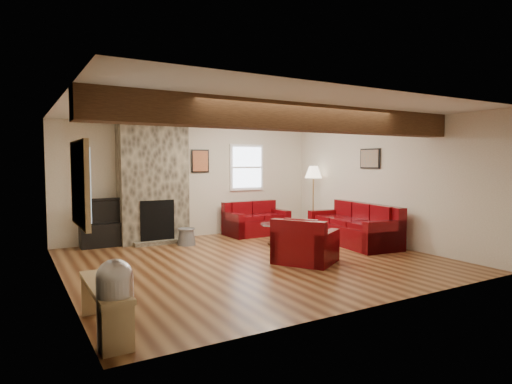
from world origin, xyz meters
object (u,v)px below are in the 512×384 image
at_px(tv_cabinet, 105,235).
at_px(floor_lamp, 313,176).
at_px(sofa_three, 353,224).
at_px(loveseat, 256,218).
at_px(coffee_table, 282,234).
at_px(armchair_red, 305,240).
at_px(television, 104,211).

distance_m(tv_cabinet, floor_lamp, 4.87).
bearing_deg(sofa_three, floor_lamp, 178.79).
bearing_deg(tv_cabinet, loveseat, -5.16).
bearing_deg(sofa_three, tv_cabinet, -110.11).
xyz_separation_m(coffee_table, tv_cabinet, (-3.17, 1.59, 0.02)).
relative_size(armchair_red, floor_lamp, 0.58).
xyz_separation_m(sofa_three, armchair_red, (-1.83, -0.84, -0.04)).
xyz_separation_m(sofa_three, loveseat, (-1.14, 1.97, -0.04)).
relative_size(sofa_three, armchair_red, 2.30).
distance_m(armchair_red, coffee_table, 1.62).
xyz_separation_m(loveseat, coffee_table, (-0.15, -1.29, -0.16)).
bearing_deg(tv_cabinet, coffee_table, -26.66).
distance_m(sofa_three, floor_lamp, 1.88).
distance_m(armchair_red, television, 4.09).
bearing_deg(loveseat, television, 172.90).
xyz_separation_m(sofa_three, coffee_table, (-1.30, 0.68, -0.20)).
height_order(loveseat, armchair_red, loveseat).
distance_m(sofa_three, television, 5.02).
height_order(armchair_red, floor_lamp, floor_lamp).
bearing_deg(coffee_table, armchair_red, -109.41).
bearing_deg(floor_lamp, coffee_table, -148.43).
height_order(loveseat, television, television).
distance_m(loveseat, tv_cabinet, 3.34).
bearing_deg(coffee_table, tv_cabinet, 153.34).
relative_size(loveseat, coffee_table, 1.63).
xyz_separation_m(armchair_red, tv_cabinet, (-2.63, 3.11, -0.14)).
xyz_separation_m(armchair_red, floor_lamp, (2.06, 2.46, 0.98)).
distance_m(coffee_table, tv_cabinet, 3.54).
bearing_deg(sofa_three, armchair_red, -58.51).
bearing_deg(loveseat, coffee_table, -98.73).
distance_m(loveseat, television, 3.35).
distance_m(loveseat, armchair_red, 2.89).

